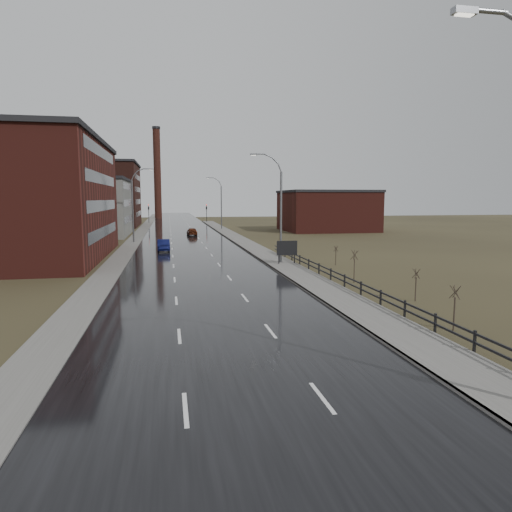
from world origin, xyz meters
name	(u,v)px	position (x,y,z in m)	size (l,w,h in m)	color
ground	(286,477)	(0.00, 0.00, 0.00)	(320.00, 320.00, 0.00)	#2D2819
road	(187,243)	(0.00, 60.00, 0.03)	(14.00, 300.00, 0.06)	black
sidewalk_right	(281,264)	(8.60, 35.00, 0.09)	(3.20, 180.00, 0.18)	#595651
curb_right	(267,264)	(7.08, 35.00, 0.09)	(0.16, 180.00, 0.18)	slate
sidewalk_left	(131,244)	(-8.20, 60.00, 0.06)	(2.40, 260.00, 0.12)	#595651
warehouse_mid	(83,207)	(-17.99, 78.00, 5.26)	(16.32, 20.40, 10.50)	slate
warehouse_far	(83,194)	(-22.99, 108.00, 7.76)	(26.52, 24.48, 15.50)	#331611
building_right	(327,211)	(30.30, 82.00, 4.26)	(18.36, 16.32, 8.50)	#471914
smokestack	(157,173)	(-6.00, 150.00, 15.50)	(2.70, 2.70, 30.70)	#331611
streetlight_right_mid	(278,208)	(8.50, 36.00, 5.84)	(3.36, 0.28, 11.35)	slate
streetlight_left	(135,205)	(-7.70, 62.00, 5.84)	(3.36, 0.28, 11.35)	slate
streetlight_right_far	(220,203)	(8.50, 90.00, 5.84)	(3.36, 0.28, 11.35)	slate
guardrail	(365,289)	(10.30, 18.31, 0.71)	(0.10, 53.05, 1.10)	black
shrub_c	(455,307)	(11.67, 10.49, 1.26)	(0.56, 0.59, 2.37)	#382D23
shrub_d	(416,284)	(13.34, 17.12, 1.16)	(0.52, 0.55, 2.18)	#382D23
shrub_e	(354,265)	(12.02, 24.26, 1.41)	(0.63, 0.66, 2.65)	#382D23
shrub_f	(336,255)	(14.04, 33.74, 1.06)	(0.48, 0.50, 2.01)	#382D23
billboard	(287,249)	(9.10, 34.60, 1.71)	(2.15, 0.17, 2.53)	black
traffic_light_left	(149,206)	(-8.00, 120.00, 4.60)	(0.58, 2.73, 5.30)	black
traffic_light_right	(206,206)	(8.00, 120.00, 4.60)	(0.58, 2.73, 5.30)	black
car_near	(164,246)	(-3.38, 49.91, 0.73)	(1.55, 4.46, 1.47)	#0C1140
car_far	(192,232)	(1.53, 74.35, 0.72)	(1.70, 4.22, 1.44)	#4B1B0C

